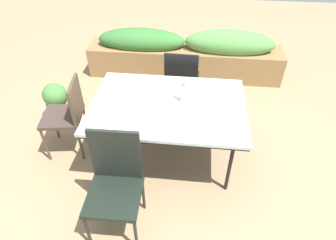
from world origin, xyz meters
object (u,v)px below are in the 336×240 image
object	(u,v)px
chair_far_side	(182,78)
flower_vase	(183,92)
chair_end_left	(68,112)
chair_near_left	(115,180)
planter_box	(185,54)
potted_plant	(57,102)
dining_table	(168,107)

from	to	relation	value
chair_far_side	flower_vase	distance (m)	0.87
chair_end_left	chair_near_left	world-z (taller)	chair_near_left
planter_box	potted_plant	world-z (taller)	planter_box
chair_near_left	chair_end_left	bearing A→B (deg)	-50.35
chair_near_left	planter_box	world-z (taller)	chair_near_left
potted_plant	flower_vase	bearing A→B (deg)	-14.99
potted_plant	chair_end_left	bearing A→B (deg)	-51.59
chair_far_side	flower_vase	world-z (taller)	flower_vase
chair_end_left	chair_near_left	bearing A→B (deg)	-147.58
chair_end_left	potted_plant	distance (m)	0.69
chair_far_side	dining_table	bearing A→B (deg)	-93.48
chair_near_left	flower_vase	bearing A→B (deg)	-119.52
chair_end_left	potted_plant	xyz separation A→B (m)	(-0.40, 0.51, -0.25)
flower_vase	planter_box	world-z (taller)	flower_vase
chair_end_left	potted_plant	size ratio (longest dim) A/B	1.68
planter_box	potted_plant	size ratio (longest dim) A/B	5.62
flower_vase	potted_plant	world-z (taller)	flower_vase
dining_table	potted_plant	xyz separation A→B (m)	(-1.52, 0.52, -0.42)
dining_table	planter_box	distance (m)	1.92
chair_end_left	chair_far_side	world-z (taller)	chair_far_side
chair_end_left	chair_far_side	distance (m)	1.48
chair_near_left	chair_far_side	world-z (taller)	chair_near_left
chair_end_left	chair_near_left	xyz separation A→B (m)	(0.76, -0.88, 0.01)
chair_far_side	potted_plant	size ratio (longest dim) A/B	1.70
flower_vase	planter_box	distance (m)	1.88
potted_plant	chair_near_left	bearing A→B (deg)	-49.94
dining_table	chair_near_left	size ratio (longest dim) A/B	1.58
chair_end_left	potted_plant	bearing A→B (deg)	29.86
chair_end_left	planter_box	bearing A→B (deg)	-40.96
chair_end_left	flower_vase	size ratio (longest dim) A/B	3.47
planter_box	flower_vase	bearing A→B (deg)	-87.83
potted_plant	chair_far_side	bearing A→B (deg)	12.61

